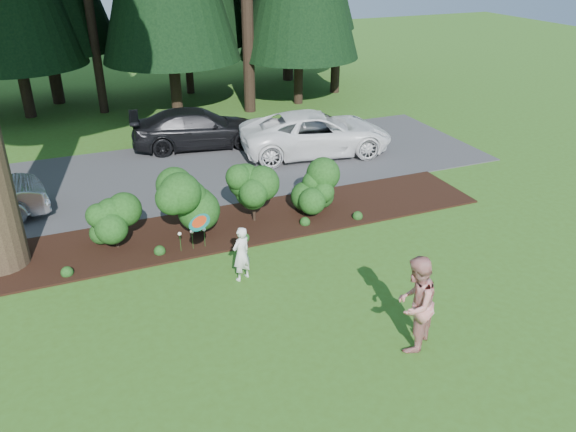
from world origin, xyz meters
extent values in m
plane|color=#355A19|center=(0.00, 0.00, 0.00)|extent=(80.00, 80.00, 0.00)
cube|color=black|center=(0.00, 3.25, 0.03)|extent=(16.00, 2.50, 0.05)
cube|color=#38383A|center=(0.00, 7.50, 0.01)|extent=(22.00, 6.00, 0.03)
sphere|color=#183C12|center=(-2.00, 3.20, 0.66)|extent=(1.08, 1.08, 1.08)
cylinder|color=black|center=(-2.00, 3.20, 0.15)|extent=(0.08, 0.08, 0.30)
sphere|color=#183C12|center=(-0.20, 3.00, 0.94)|extent=(1.35, 1.35, 1.35)
cylinder|color=black|center=(-0.20, 3.00, 0.15)|extent=(0.08, 0.08, 0.30)
sphere|color=#183C12|center=(1.60, 3.30, 0.83)|extent=(1.26, 1.26, 1.26)
cylinder|color=black|center=(1.60, 3.30, 0.15)|extent=(0.08, 0.08, 0.30)
sphere|color=#183C12|center=(3.40, 3.10, 0.72)|extent=(1.17, 1.17, 1.17)
cylinder|color=black|center=(3.40, 3.10, 0.15)|extent=(0.08, 0.08, 0.30)
cylinder|color=#183C12|center=(-0.60, 2.40, 0.25)|extent=(0.01, 0.01, 0.50)
sphere|color=white|center=(-0.60, 2.40, 0.52)|extent=(0.09, 0.09, 0.09)
cylinder|color=#183C12|center=(-0.30, 2.40, 0.25)|extent=(0.01, 0.01, 0.50)
sphere|color=white|center=(-0.30, 2.40, 0.52)|extent=(0.09, 0.09, 0.09)
cylinder|color=#183C12|center=(0.00, 2.40, 0.25)|extent=(0.01, 0.01, 0.50)
sphere|color=white|center=(0.00, 2.40, 0.52)|extent=(0.09, 0.09, 0.09)
cylinder|color=black|center=(-1.00, 13.50, 4.38)|extent=(0.50, 0.50, 8.75)
imported|color=white|center=(5.38, 7.52, 0.77)|extent=(5.61, 3.23, 1.47)
imported|color=black|center=(1.73, 9.80, 0.72)|extent=(4.94, 2.52, 1.37)
imported|color=white|center=(0.42, 0.72, 0.65)|extent=(0.56, 0.48, 1.29)
imported|color=#AC1816|center=(2.61, -2.69, 0.95)|extent=(1.17, 1.13, 1.90)
cylinder|color=#15786C|center=(-0.50, 0.52, 1.69)|extent=(0.46, 0.47, 0.29)
cylinder|color=#F54214|center=(-0.50, 0.52, 1.71)|extent=(0.32, 0.33, 0.20)
camera|label=1|loc=(-2.69, -9.56, 6.88)|focal=35.00mm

